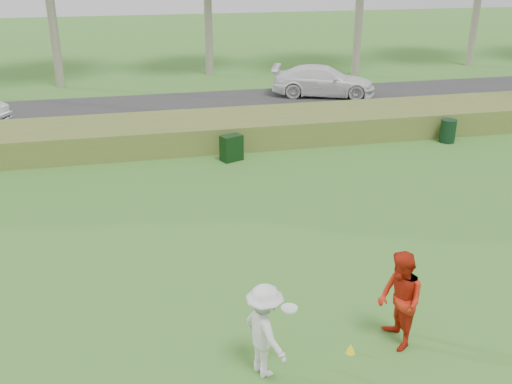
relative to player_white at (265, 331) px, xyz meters
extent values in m
plane|color=#357326|center=(0.89, 0.51, -0.82)|extent=(120.00, 120.00, 0.00)
cube|color=#596B2B|center=(0.89, 12.51, -0.37)|extent=(80.00, 3.00, 0.90)
cube|color=#2D2D2D|center=(0.89, 17.51, -0.79)|extent=(80.00, 6.00, 0.06)
imported|color=white|center=(0.00, 0.00, 0.00)|extent=(0.92, 1.20, 1.64)
cylinder|color=white|center=(0.40, 0.00, 0.36)|extent=(0.27, 0.27, 0.03)
imported|color=red|center=(2.43, 0.21, 0.08)|extent=(0.70, 0.89, 1.79)
cone|color=yellow|center=(1.57, 0.14, -0.73)|extent=(0.17, 0.17, 0.19)
cube|color=black|center=(1.40, 10.39, -0.39)|extent=(0.81, 0.66, 0.87)
cylinder|color=black|center=(9.45, 10.59, -0.40)|extent=(0.65, 0.65, 0.84)
imported|color=white|center=(7.38, 18.41, -0.05)|extent=(5.25, 3.48, 1.41)
camera|label=1|loc=(-1.82, -7.31, 5.57)|focal=40.00mm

